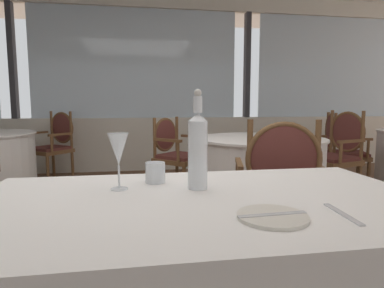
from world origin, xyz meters
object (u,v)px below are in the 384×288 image
at_px(dining_chair_1_0, 340,145).
at_px(dining_chair_2_2, 174,150).
at_px(water_tumbler, 155,172).
at_px(side_plate, 272,216).
at_px(dining_chair_2_0, 279,184).
at_px(wine_glass, 118,150).
at_px(dining_chair_0_1, 55,141).
at_px(dining_chair_2_1, 338,149).
at_px(water_bottle, 198,148).

relative_size(dining_chair_1_0, dining_chair_2_2, 1.05).
relative_size(water_tumbler, dining_chair_2_2, 0.09).
relative_size(side_plate, dining_chair_2_0, 0.20).
distance_m(wine_glass, dining_chair_0_1, 3.77).
bearing_deg(side_plate, dining_chair_2_1, 53.47).
xyz_separation_m(side_plate, dining_chair_2_1, (1.79, 2.41, -0.17)).
height_order(water_bottle, water_tumbler, water_bottle).
height_order(side_plate, wine_glass, wine_glass).
bearing_deg(dining_chair_2_1, dining_chair_1_0, -140.55).
relative_size(side_plate, dining_chair_0_1, 0.20).
distance_m(side_plate, water_bottle, 0.41).
relative_size(wine_glass, dining_chair_0_1, 0.22).
bearing_deg(dining_chair_2_1, side_plate, 37.71).
relative_size(dining_chair_1_0, dining_chair_2_0, 0.99).
xyz_separation_m(water_bottle, dining_chair_2_1, (1.93, 2.06, -0.32)).
xyz_separation_m(dining_chair_1_0, dining_chair_2_1, (-0.34, -0.49, 0.03)).
distance_m(water_bottle, dining_chair_1_0, 3.44).
relative_size(water_tumbler, dining_chair_2_0, 0.08).
height_order(side_plate, dining_chair_1_0, dining_chair_1_0).
bearing_deg(dining_chair_1_0, wine_glass, -115.63).
bearing_deg(dining_chair_2_2, dining_chair_2_1, 30.17).
xyz_separation_m(water_bottle, wine_glass, (-0.29, 0.03, -0.01)).
relative_size(water_bottle, dining_chair_2_0, 0.38).
relative_size(water_bottle, dining_chair_1_0, 0.38).
height_order(side_plate, dining_chair_2_2, dining_chair_2_2).
height_order(wine_glass, water_tumbler, wine_glass).
height_order(water_bottle, dining_chair_1_0, water_bottle).
height_order(water_bottle, dining_chair_2_2, water_bottle).
bearing_deg(water_bottle, side_plate, -67.52).
relative_size(wine_glass, water_tumbler, 2.55).
relative_size(wine_glass, dining_chair_2_1, 0.21).
bearing_deg(dining_chair_1_0, dining_chair_2_2, -158.60).
bearing_deg(dining_chair_2_2, dining_chair_0_1, -171.86).
xyz_separation_m(water_bottle, water_tumbler, (-0.15, 0.12, -0.11)).
distance_m(side_plate, dining_chair_0_1, 4.26).
relative_size(wine_glass, dining_chair_1_0, 0.22).
xyz_separation_m(wine_glass, dining_chair_2_2, (0.48, 2.46, -0.35)).
distance_m(water_bottle, dining_chair_2_0, 1.07).
bearing_deg(water_bottle, dining_chair_2_2, 85.72).
relative_size(water_bottle, dining_chair_2_2, 0.40).
relative_size(wine_glass, dining_chair_2_0, 0.22).
bearing_deg(water_bottle, water_tumbler, 141.30).
height_order(wine_glass, dining_chair_2_0, dining_chair_2_0).
relative_size(side_plate, dining_chair_2_1, 0.20).
xyz_separation_m(water_bottle, dining_chair_0_1, (-1.36, 3.63, -0.34)).
bearing_deg(side_plate, water_bottle, 112.48).
xyz_separation_m(wine_glass, dining_chair_2_1, (2.22, 2.03, -0.31)).
bearing_deg(dining_chair_0_1, dining_chair_2_1, 103.04).
xyz_separation_m(wine_glass, dining_chair_0_1, (-1.07, 3.59, -0.34)).
bearing_deg(side_plate, wine_glass, 138.34).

